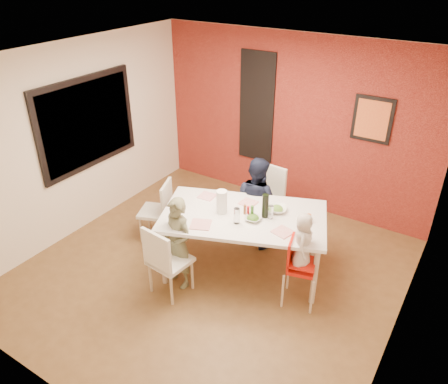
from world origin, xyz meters
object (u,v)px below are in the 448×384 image
Objects in this scene: chair_near at (165,259)px; child_far at (257,201)px; wine_bottle at (265,206)px; chair_far at (265,197)px; paper_towel_roll at (222,202)px; child_near at (178,243)px; toddler at (303,241)px; dining_table at (244,220)px; high_chair at (298,265)px; chair_left at (160,208)px.

chair_near is 0.73× the size of child_far.
child_far reaches higher than wine_bottle.
chair_far reaches higher than chair_near.
wine_bottle is 0.54m from paper_towel_roll.
child_near is 1.74× the size of toddler.
chair_near is 3.06× the size of wine_bottle.
dining_table is at bearing 117.27° from child_far.
toddler is at bearing -76.91° from high_chair.
chair_near is 1.35m from wine_bottle.
chair_left is at bearing 151.24° from child_near.
child_far is at bearing 104.87° from dining_table.
child_far is 1.87× the size of toddler.
paper_towel_roll reaches higher than chair_left.
toddler is at bearing 29.63° from child_near.
toddler is (1.02, -1.08, 0.27)m from chair_far.
child_near reaches higher than toddler.
paper_towel_roll is at bearing -159.04° from wine_bottle.
dining_table is 0.87m from toddler.
child_far is at bearing 32.75° from toddler.
chair_far is 1.21× the size of high_chair.
paper_towel_roll is at bearing 74.68° from child_near.
wine_bottle reaches higher than chair_far.
high_chair is (1.00, -1.09, -0.07)m from chair_far.
child_near is 1.37m from child_far.
child_far is 0.83m from paper_towel_roll.
high_chair is at bearing 152.69° from child_far.
chair_near is at bearing 99.99° from toddler.
child_far reaches higher than dining_table.
toddler is 2.32× the size of paper_towel_roll.
wine_bottle reaches higher than dining_table.
paper_towel_roll is at bearing 71.98° from high_chair.
chair_near is 0.97m from paper_towel_roll.
wine_bottle is at bearing 54.39° from child_near.
dining_table is 7.37× the size of wine_bottle.
toddler is at bearing 64.56° from chair_left.
chair_far is at bearing -95.01° from chair_near.
child_far reaches higher than toddler.
dining_table is 0.95m from chair_far.
child_near is at bearing 87.79° from child_far.
chair_near is 1.36× the size of toddler.
chair_near is 1.05× the size of chair_left.
high_chair is 1.31m from child_far.
child_near is (0.01, 0.24, 0.08)m from chair_near.
toddler reaches higher than chair_near.
chair_left is at bearing -136.88° from chair_far.
chair_left is 0.69× the size of child_far.
chair_near is 0.78× the size of child_near.
chair_far is 3.40× the size of wine_bottle.
high_chair is 1.44m from child_near.
child_far is (0.36, 1.57, 0.12)m from chair_near.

